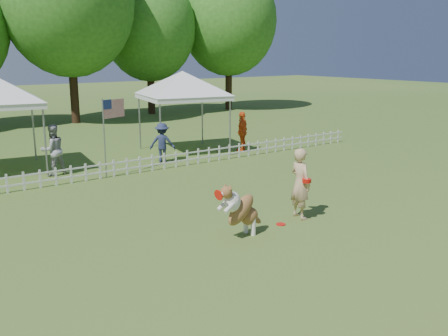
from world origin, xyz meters
name	(u,v)px	position (x,y,z in m)	size (l,w,h in m)	color
ground	(261,228)	(0.00, 0.00, 0.00)	(120.00, 120.00, 0.00)	#2E531A
picket_fence	(133,165)	(0.00, 7.00, 0.30)	(22.00, 0.08, 0.60)	white
handler	(300,184)	(1.32, 0.03, 0.92)	(0.67, 0.44, 1.85)	tan
dog	(242,210)	(-0.75, -0.16, 0.67)	(1.29, 0.43, 1.34)	brown
frisbee_on_turf	(281,224)	(0.57, -0.09, 0.01)	(0.24, 0.24, 0.02)	red
canopy_tent_right	(183,113)	(3.54, 9.36, 1.69)	(3.27, 3.27, 3.38)	white
flag_pole	(104,139)	(-1.01, 7.06, 1.36)	(1.04, 0.11, 2.71)	gray
spectator_a	(53,150)	(-2.34, 8.46, 0.90)	(0.87, 0.68, 1.79)	#9B9BA0
spectator_b	(162,143)	(1.78, 8.08, 0.77)	(1.00, 0.57, 1.55)	#222A4A
spectator_c	(242,131)	(5.73, 8.05, 0.86)	(1.01, 0.42, 1.72)	#EF5A1C
tree_center_right	(69,16)	(3.00, 21.00, 6.30)	(7.60, 7.60, 12.60)	#2D621C
tree_right	(149,37)	(9.00, 22.50, 5.20)	(6.20, 6.20, 10.40)	#2D621C
tree_far_right	(229,31)	(15.00, 21.50, 5.70)	(7.00, 7.00, 11.40)	#2D621C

